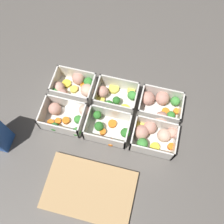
{
  "coord_description": "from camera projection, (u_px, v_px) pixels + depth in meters",
  "views": [
    {
      "loc": [
        -0.09,
        0.35,
        0.86
      ],
      "look_at": [
        0.0,
        0.0,
        0.02
      ],
      "focal_mm": 42.0,
      "sensor_mm": 36.0,
      "label": 1
    }
  ],
  "objects": [
    {
      "name": "container_near_left",
      "position": [
        160.0,
        105.0,
        0.92
      ],
      "size": [
        0.15,
        0.13,
        0.07
      ],
      "color": "silver",
      "rests_on": "ground_plane"
    },
    {
      "name": "container_near_right",
      "position": [
        74.0,
        87.0,
        0.95
      ],
      "size": [
        0.16,
        0.13,
        0.07
      ],
      "color": "silver",
      "rests_on": "ground_plane"
    },
    {
      "name": "cutting_board",
      "position": [
        89.0,
        190.0,
        0.82
      ],
      "size": [
        0.28,
        0.18,
        0.02
      ],
      "color": "tan",
      "rests_on": "ground_plane"
    },
    {
      "name": "container_far_center",
      "position": [
        108.0,
        127.0,
        0.89
      ],
      "size": [
        0.15,
        0.11,
        0.07
      ],
      "color": "silver",
      "rests_on": "ground_plane"
    },
    {
      "name": "container_far_right",
      "position": [
        65.0,
        116.0,
        0.91
      ],
      "size": [
        0.16,
        0.12,
        0.07
      ],
      "color": "silver",
      "rests_on": "ground_plane"
    },
    {
      "name": "container_far_left",
      "position": [
        153.0,
        135.0,
        0.88
      ],
      "size": [
        0.16,
        0.12,
        0.07
      ],
      "color": "silver",
      "rests_on": "ground_plane"
    },
    {
      "name": "ground_plane",
      "position": [
        112.0,
        115.0,
        0.94
      ],
      "size": [
        4.0,
        4.0,
        0.0
      ],
      "primitive_type": "plane",
      "color": "#56514C"
    },
    {
      "name": "container_near_center",
      "position": [
        115.0,
        97.0,
        0.94
      ],
      "size": [
        0.15,
        0.12,
        0.07
      ],
      "color": "silver",
      "rests_on": "ground_plane"
    }
  ]
}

